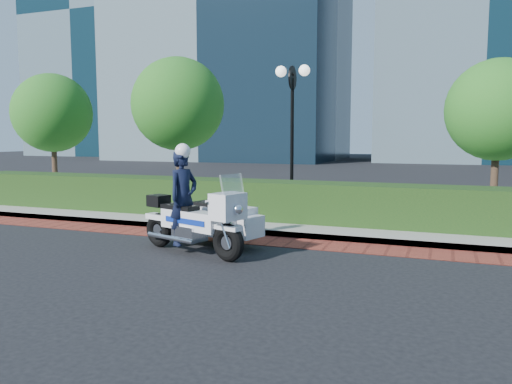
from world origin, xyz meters
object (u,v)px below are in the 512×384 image
(tree_a, at_px, (52,113))
(tree_c, at_px, (498,110))
(lamppost, at_px, (292,115))
(police_motorcycle, at_px, (201,214))
(tree_b, at_px, (178,104))

(tree_a, xyz_separation_m, tree_c, (15.50, -0.00, -0.18))
(lamppost, distance_m, police_motorcycle, 5.47)
(tree_b, xyz_separation_m, police_motorcycle, (4.07, -6.28, -2.68))
(lamppost, height_order, tree_a, tree_a)
(lamppost, xyz_separation_m, tree_b, (-4.50, 1.30, 0.48))
(police_motorcycle, bearing_deg, lamppost, 103.75)
(tree_b, xyz_separation_m, tree_c, (10.00, -0.00, -0.39))
(tree_b, distance_m, police_motorcycle, 7.95)
(tree_a, bearing_deg, tree_c, -0.00)
(police_motorcycle, bearing_deg, tree_b, 141.62)
(tree_c, bearing_deg, police_motorcycle, -133.34)
(lamppost, relative_size, tree_b, 0.86)
(tree_b, relative_size, police_motorcycle, 1.86)
(tree_b, distance_m, tree_c, 10.01)
(tree_b, height_order, police_motorcycle, tree_b)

